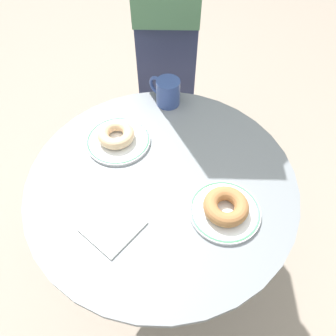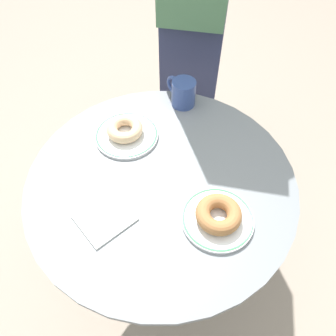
% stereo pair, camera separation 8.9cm
% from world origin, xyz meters
% --- Properties ---
extents(ground_plane, '(7.00, 7.00, 0.02)m').
position_xyz_m(ground_plane, '(0.00, 0.00, -0.01)').
color(ground_plane, gray).
extents(cafe_table, '(0.76, 0.76, 0.75)m').
position_xyz_m(cafe_table, '(0.00, 0.00, 0.52)').
color(cafe_table, slate).
rests_on(cafe_table, ground).
extents(plate_left, '(0.20, 0.20, 0.01)m').
position_xyz_m(plate_left, '(-0.19, 0.02, 0.76)').
color(plate_left, white).
rests_on(plate_left, cafe_table).
extents(plate_right, '(0.19, 0.19, 0.01)m').
position_xyz_m(plate_right, '(0.19, 0.03, 0.76)').
color(plate_right, white).
rests_on(plate_right, cafe_table).
extents(donut_glazed, '(0.14, 0.14, 0.03)m').
position_xyz_m(donut_glazed, '(-0.20, 0.02, 0.78)').
color(donut_glazed, '#E0B789').
rests_on(donut_glazed, plate_left).
extents(donut_cinnamon, '(0.16, 0.16, 0.04)m').
position_xyz_m(donut_cinnamon, '(0.19, 0.03, 0.78)').
color(donut_cinnamon, '#A36B3D').
rests_on(donut_cinnamon, plate_right).
extents(paper_napkin, '(0.13, 0.13, 0.01)m').
position_xyz_m(paper_napkin, '(0.01, -0.19, 0.76)').
color(paper_napkin, white).
rests_on(paper_napkin, cafe_table).
extents(coffee_mug, '(0.12, 0.08, 0.09)m').
position_xyz_m(coffee_mug, '(-0.20, 0.25, 0.80)').
color(coffee_mug, '#334784').
rests_on(coffee_mug, cafe_table).
extents(person_figure, '(0.46, 0.49, 1.75)m').
position_xyz_m(person_figure, '(-0.45, 0.53, 0.86)').
color(person_figure, '#2D3351').
rests_on(person_figure, ground).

